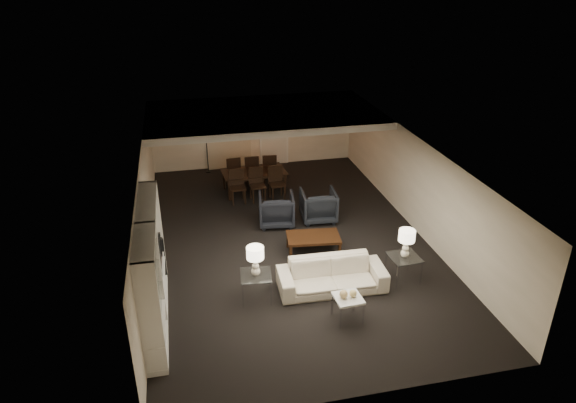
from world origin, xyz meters
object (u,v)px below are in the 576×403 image
(chair_nm, at_px, (258,185))
(chair_fm, at_px, (251,169))
(television, at_px, (155,255))
(chair_nr, at_px, (277,183))
(chair_fr, at_px, (269,168))
(chair_nl, at_px, (238,187))
(sofa, at_px, (332,275))
(vase_blue, at_px, (151,305))
(chair_fl, at_px, (233,171))
(coffee_table, at_px, (313,244))
(vase_amber, at_px, (148,270))
(armchair_right, at_px, (318,205))
(floor_speaker, at_px, (162,259))
(table_lamp_right, at_px, (406,244))
(floor_lamp, at_px, (207,152))
(side_table_right, at_px, (403,268))
(armchair_left, at_px, (276,210))
(marble_table, at_px, (347,308))
(side_table_left, at_px, (256,287))
(table_lamp_left, at_px, (255,261))
(pendant_light, at_px, (273,129))

(chair_nm, xyz_separation_m, chair_fm, (-0.00, 1.30, 0.00))
(television, relative_size, chair_nr, 0.95)
(chair_fr, bearing_deg, chair_nl, 53.55)
(sofa, xyz_separation_m, chair_nr, (-0.25, 4.91, 0.16))
(vase_blue, xyz_separation_m, chair_fl, (2.33, 7.56, -0.64))
(chair_nl, bearing_deg, coffee_table, -67.60)
(vase_amber, bearing_deg, chair_nm, 63.63)
(armchair_right, distance_m, floor_speaker, 4.74)
(armchair_right, distance_m, vase_amber, 6.25)
(table_lamp_right, bearing_deg, chair_nm, 117.48)
(sofa, bearing_deg, armchair_right, 81.64)
(floor_speaker, bearing_deg, chair_nl, 44.49)
(chair_fm, distance_m, chair_fr, 0.60)
(chair_nr, bearing_deg, floor_speaker, -136.42)
(sofa, distance_m, chair_nr, 4.92)
(chair_fr, bearing_deg, vase_blue, 71.24)
(television, distance_m, floor_lamp, 7.21)
(table_lamp_right, height_order, chair_nl, table_lamp_right)
(chair_nl, bearing_deg, chair_fm, 63.91)
(side_table_right, bearing_deg, table_lamp_right, 0.00)
(armchair_left, xyz_separation_m, marble_table, (0.60, -4.40, -0.17))
(side_table_right, relative_size, chair_nm, 0.64)
(chair_nm, height_order, chair_fl, same)
(side_table_left, relative_size, chair_fl, 0.64)
(side_table_right, xyz_separation_m, chair_fr, (-1.95, 6.21, 0.21))
(chair_fm, bearing_deg, sofa, 97.48)
(floor_speaker, xyz_separation_m, floor_lamp, (1.50, 6.38, 0.18))
(sofa, bearing_deg, side_table_right, 1.95)
(side_table_right, relative_size, table_lamp_right, 0.97)
(side_table_right, bearing_deg, vase_blue, -166.19)
(vase_amber, distance_m, chair_nr, 6.97)
(television, distance_m, vase_blue, 1.92)
(sofa, xyz_separation_m, vase_amber, (-3.78, -1.00, 1.30))
(armchair_left, bearing_deg, vase_amber, 61.37)
(chair_fr, bearing_deg, chair_fl, 6.26)
(armchair_left, distance_m, television, 4.21)
(table_lamp_right, bearing_deg, floor_speaker, 167.23)
(chair_fm, bearing_deg, chair_fr, 179.65)
(armchair_left, height_order, side_table_right, armchair_left)
(table_lamp_left, xyz_separation_m, floor_speaker, (-1.95, 1.21, -0.42))
(coffee_table, distance_m, chair_nl, 3.63)
(armchair_right, bearing_deg, floor_lamp, -52.90)
(chair_fl, bearing_deg, table_lamp_left, 81.30)
(vase_amber, bearing_deg, chair_fl, 72.10)
(pendant_light, xyz_separation_m, floor_speaker, (-3.48, -4.68, -1.39))
(table_lamp_left, height_order, floor_lamp, floor_lamp)
(chair_fr, bearing_deg, coffee_table, 99.41)
(armchair_left, bearing_deg, floor_speaker, 42.24)
(pendant_light, height_order, chair_fr, pendant_light)
(armchair_right, distance_m, television, 5.17)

